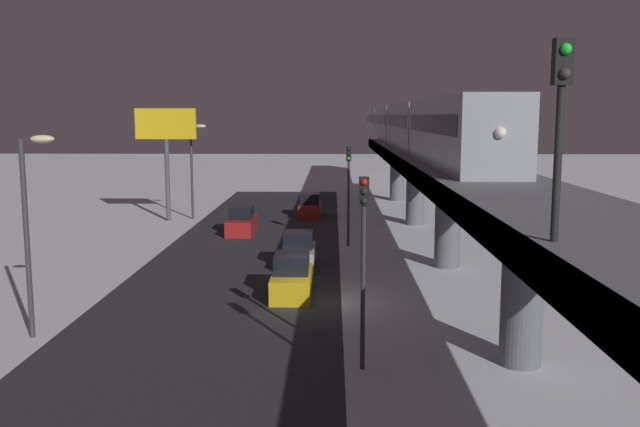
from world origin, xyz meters
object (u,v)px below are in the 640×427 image
sedan_red_2 (310,207)px  traffic_light_near (363,245)px  traffic_light_mid (349,181)px  subway_train (402,124)px  sedan_silver (298,253)px  commercial_billboard (166,135)px  sedan_yellow (292,279)px  rail_signal (561,105)px  sedan_red (242,222)px

sedan_red_2 → traffic_light_near: bearing=-85.2°
traffic_light_mid → sedan_red_2: bearing=-77.3°
subway_train → sedan_silver: bearing=72.3°
sedan_silver → commercial_billboard: bearing=124.0°
sedan_yellow → sedan_silver: 6.13m
rail_signal → commercial_billboard: bearing=-66.4°
sedan_yellow → sedan_red_2: same height
traffic_light_near → sedan_yellow: bearing=-72.7°
rail_signal → traffic_light_mid: bearing=-83.4°
sedan_red_2 → commercial_billboard: 12.98m
rail_signal → traffic_light_mid: size_ratio=0.62×
sedan_red_2 → traffic_light_mid: bearing=-77.3°
rail_signal → commercial_billboard: size_ratio=0.45×
sedan_yellow → traffic_light_mid: size_ratio=0.65×
rail_signal → sedan_red_2: bearing=-81.5°
sedan_silver → sedan_red_2: same height
sedan_yellow → sedan_red_2: size_ratio=0.95×
sedan_yellow → traffic_light_near: bearing=-72.7°
sedan_red → sedan_red_2: same height
sedan_red → sedan_silver: (-4.60, 10.78, 0.00)m
sedan_red_2 → traffic_light_near: (-2.90, 34.42, 3.40)m
subway_train → sedan_red_2: bearing=39.9°
rail_signal → sedan_red: rail_signal is taller
rail_signal → sedan_yellow: 20.16m
sedan_silver → rail_signal: bearing=-74.9°
sedan_red_2 → commercial_billboard: bearing=-168.5°
sedan_silver → sedan_red: bearing=113.1°
subway_train → sedan_red: (12.84, 15.10, -6.81)m
rail_signal → sedan_red_2: rail_signal is taller
rail_signal → sedan_red_2: size_ratio=0.92×
sedan_red_2 → commercial_billboard: commercial_billboard is taller
sedan_red_2 → traffic_light_mid: traffic_light_mid is taller
subway_train → sedan_red: size_ratio=17.09×
traffic_light_near → sedan_red_2: bearing=-85.2°
subway_train → traffic_light_near: size_ratio=11.57×
sedan_yellow → traffic_light_near: size_ratio=0.65×
subway_train → traffic_light_mid: subway_train is taller
sedan_red → sedan_red_2: (-4.60, -8.21, 0.00)m
rail_signal → sedan_yellow: bearing=-70.0°
sedan_silver → traffic_light_mid: 7.56m
sedan_red_2 → traffic_light_near: traffic_light_near is taller
sedan_red → sedan_silver: same height
traffic_light_mid → subway_train: bearing=-105.1°
sedan_yellow → sedan_red_2: 25.12m
subway_train → sedan_silver: subway_train is taller
rail_signal → traffic_light_near: rail_signal is taller
rail_signal → sedan_red: bearing=-72.3°
sedan_yellow → sedan_silver: (0.00, -6.13, 0.00)m
subway_train → sedan_silver: size_ratio=18.44×
traffic_light_mid → commercial_billboard: bearing=-36.8°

